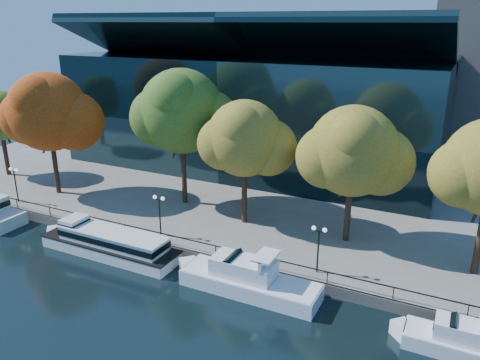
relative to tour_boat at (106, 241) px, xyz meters
The scene contains 15 objects.
ground 5.40m from the tour_boat, ahead, with size 160.00×160.00×0.00m, color black.
promenade 35.95m from the tour_boat, 81.69° to the left, with size 90.00×67.08×1.00m.
railing 5.79m from the tour_boat, 25.17° to the left, with size 88.20×0.08×0.99m.
convention_building 31.85m from the tour_boat, 87.79° to the left, with size 50.00×24.57×21.43m.
tour_boat is the anchor object (origin of this frame).
cruiser_near 14.15m from the tour_boat, ahead, with size 12.49×3.22×3.62m.
cruiser_far 30.06m from the tour_boat, ahead, with size 8.95×2.48×2.92m.
tree_0 28.65m from the tour_boat, 158.61° to the left, with size 8.02×6.58×11.17m.
tree_1 18.82m from the tour_boat, 150.91° to the left, with size 11.21×9.19×14.21m.
tree_2 15.63m from the tour_boat, 85.27° to the left, with size 11.33×9.29×14.89m.
tree_3 16.11m from the tour_boat, 47.16° to the left, with size 9.33×7.65×12.48m.
tree_4 23.85m from the tour_boat, 28.08° to the left, with size 10.11×8.29×12.68m.
lamp_0 16.81m from the tour_boat, 167.13° to the left, with size 1.26×0.36×4.03m.
lamp_1 5.77m from the tour_boat, 46.70° to the left, with size 1.26×0.36×4.03m.
lamp_2 19.52m from the tour_boat, 11.01° to the left, with size 1.26×0.36×4.03m.
Camera 1 is at (23.18, -28.53, 20.50)m, focal length 35.00 mm.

